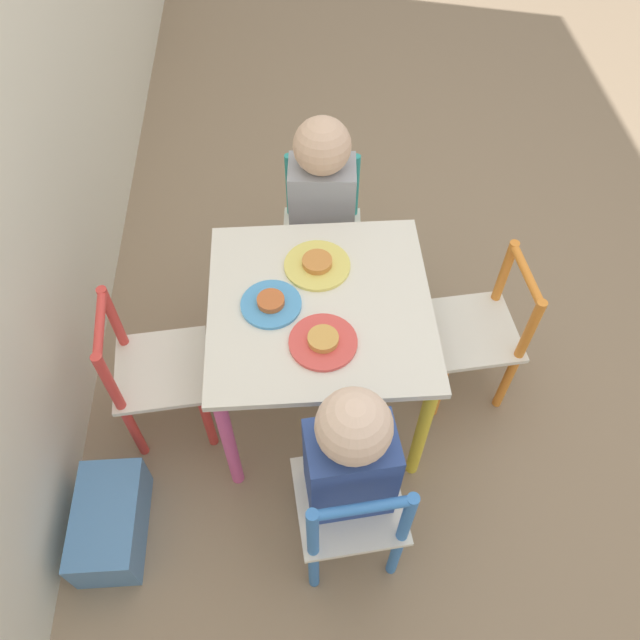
{
  "coord_description": "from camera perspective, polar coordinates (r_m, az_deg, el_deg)",
  "views": [
    {
      "loc": [
        -1.01,
        0.06,
        1.77
      ],
      "look_at": [
        0.0,
        0.0,
        0.42
      ],
      "focal_mm": 35.0,
      "sensor_mm": 36.0,
      "label": 1
    }
  ],
  "objects": [
    {
      "name": "ground_plane",
      "position": [
        2.04,
        0.0,
        -7.06
      ],
      "size": [
        6.0,
        6.0,
        0.0
      ],
      "primitive_type": "plane",
      "color": "#8C755B"
    },
    {
      "name": "kids_table",
      "position": [
        1.69,
        0.0,
        -0.02
      ],
      "size": [
        0.59,
        0.59,
        0.49
      ],
      "color": "silver",
      "rests_on": "ground_plane"
    },
    {
      "name": "chair_blue",
      "position": [
        1.61,
        2.82,
        -17.14
      ],
      "size": [
        0.28,
        0.28,
        0.52
      ],
      "rotation": [
        0.0,
        0.0,
        -4.61
      ],
      "color": "silver",
      "rests_on": "ground_plane"
    },
    {
      "name": "chair_teal",
      "position": [
        2.12,
        0.18,
        7.76
      ],
      "size": [
        0.28,
        0.28,
        0.52
      ],
      "rotation": [
        0.0,
        0.0,
        -1.64
      ],
      "color": "silver",
      "rests_on": "ground_plane"
    },
    {
      "name": "chair_red",
      "position": [
        1.84,
        -14.89,
        -4.76
      ],
      "size": [
        0.28,
        0.28,
        0.52
      ],
      "rotation": [
        0.0,
        0.0,
        0.09
      ],
      "color": "silver",
      "rests_on": "ground_plane"
    },
    {
      "name": "chair_orange",
      "position": [
        1.92,
        14.25,
        -1.18
      ],
      "size": [
        0.28,
        0.28,
        0.52
      ],
      "rotation": [
        0.0,
        0.0,
        -3.05
      ],
      "color": "silver",
      "rests_on": "ground_plane"
    },
    {
      "name": "child_left",
      "position": [
        1.47,
        2.63,
        -12.63
      ],
      "size": [
        0.22,
        0.21,
        0.72
      ],
      "rotation": [
        0.0,
        0.0,
        -4.61
      ],
      "color": "#4C608E",
      "rests_on": "ground_plane"
    },
    {
      "name": "child_right",
      "position": [
        1.95,
        0.17,
        10.44
      ],
      "size": [
        0.22,
        0.21,
        0.74
      ],
      "rotation": [
        0.0,
        0.0,
        -1.64
      ],
      "color": "#38383D",
      "rests_on": "ground_plane"
    },
    {
      "name": "plate_left",
      "position": [
        1.55,
        0.28,
        -1.95
      ],
      "size": [
        0.17,
        0.17,
        0.03
      ],
      "color": "#E54C47",
      "rests_on": "kids_table"
    },
    {
      "name": "plate_right",
      "position": [
        1.71,
        -0.26,
        5.1
      ],
      "size": [
        0.18,
        0.18,
        0.03
      ],
      "color": "#EADB66",
      "rests_on": "kids_table"
    },
    {
      "name": "plate_back",
      "position": [
        1.62,
        -4.5,
        1.53
      ],
      "size": [
        0.16,
        0.16,
        0.03
      ],
      "color": "#4C9EE0",
      "rests_on": "kids_table"
    },
    {
      "name": "storage_bin",
      "position": [
        1.88,
        -18.62,
        -17.11
      ],
      "size": [
        0.3,
        0.17,
        0.15
      ],
      "color": "#4C7FB7",
      "rests_on": "ground_plane"
    }
  ]
}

